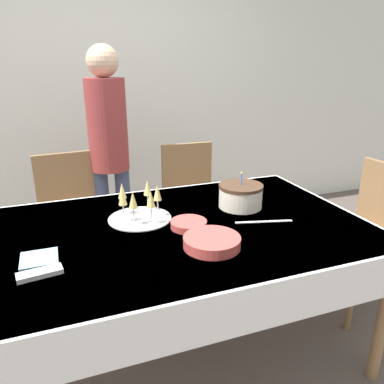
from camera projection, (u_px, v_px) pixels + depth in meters
The scene contains 14 objects.
ground_plane at pixel (173, 352), 2.13m from camera, with size 12.00×12.00×0.00m, color #564C47.
wall_back at pixel (106, 86), 3.38m from camera, with size 8.00×0.05×2.70m.
dining_table at pixel (171, 246), 1.90m from camera, with size 2.00×1.21×0.77m.
dining_chair_far_left at pixel (71, 217), 2.62m from camera, with size 0.46×0.46×0.96m.
dining_chair_far_right at pixel (191, 201), 2.91m from camera, with size 0.44×0.44×0.96m.
dining_chair_right_end at pixel (368, 232), 2.38m from camera, with size 0.44×0.44×0.96m.
birthday_cake at pixel (241, 196), 2.12m from camera, with size 0.25×0.25×0.21m.
champagne_tray at pixel (139, 204), 1.95m from camera, with size 0.33×0.33×0.18m.
plate_stack_main at pixel (212, 242), 1.67m from camera, with size 0.26×0.26×0.05m.
plate_stack_dessert at pixel (189, 224), 1.87m from camera, with size 0.18×0.18×0.03m.
cake_knife at pixel (264, 222), 1.94m from camera, with size 0.29×0.09×0.00m.
fork_pile at pixel (40, 273), 1.45m from camera, with size 0.18×0.08×0.02m.
napkin_pile at pixel (39, 259), 1.56m from camera, with size 0.15×0.15×0.01m.
person_standing at pixel (108, 142), 2.68m from camera, with size 0.28×0.28×1.67m.
Camera 1 is at (-0.49, -1.64, 1.56)m, focal length 35.00 mm.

